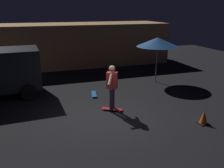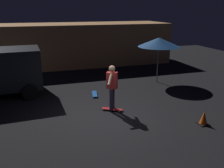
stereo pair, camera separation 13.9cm
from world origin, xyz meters
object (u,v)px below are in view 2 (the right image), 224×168
object	(u,v)px
patio_umbrella	(159,42)
skateboard_ridden	(112,109)
skateboard_spare	(95,94)
skater	(112,84)
traffic_cone	(204,118)

from	to	relation	value
patio_umbrella	skateboard_ridden	world-z (taller)	patio_umbrella
patio_umbrella	skateboard_spare	world-z (taller)	patio_umbrella
skater	traffic_cone	world-z (taller)	skater
patio_umbrella	skater	bearing A→B (deg)	-139.82
skateboard_spare	skater	bearing A→B (deg)	-82.88
skater	skateboard_spare	bearing A→B (deg)	97.12
skateboard_ridden	skateboard_spare	size ratio (longest dim) A/B	0.95
patio_umbrella	skateboard_spare	size ratio (longest dim) A/B	2.86
patio_umbrella	skateboard_spare	distance (m)	4.22
skater	skateboard_ridden	bearing A→B (deg)	-63.43
skateboard_ridden	skateboard_spare	distance (m)	1.86
skateboard_ridden	traffic_cone	xyz separation A→B (m)	(2.55, -1.99, 0.16)
patio_umbrella	skater	distance (m)	4.50
skateboard_spare	traffic_cone	size ratio (longest dim) A/B	1.75
patio_umbrella	skateboard_ridden	distance (m)	4.82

